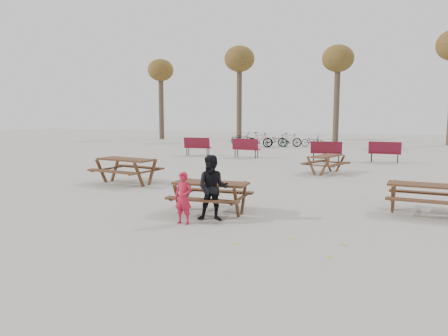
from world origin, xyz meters
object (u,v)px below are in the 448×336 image
(food_tray, at_px, (212,182))
(main_picnic_table, at_px, (211,190))
(picnic_table_north, at_px, (127,171))
(picnic_table_far, at_px, (326,164))
(adult, at_px, (213,188))
(soda_bottle, at_px, (213,180))
(child, at_px, (183,198))
(picnic_table_east, at_px, (425,199))

(food_tray, bearing_deg, main_picnic_table, 127.84)
(picnic_table_north, relative_size, picnic_table_far, 1.20)
(food_tray, xyz_separation_m, adult, (0.23, -0.58, -0.04))
(adult, relative_size, picnic_table_far, 0.89)
(soda_bottle, bearing_deg, picnic_table_far, 76.94)
(child, relative_size, picnic_table_east, 0.68)
(picnic_table_east, height_order, picnic_table_north, picnic_table_north)
(child, distance_m, picnic_table_north, 5.89)
(main_picnic_table, relative_size, adult, 1.19)
(main_picnic_table, distance_m, soda_bottle, 0.32)
(picnic_table_east, relative_size, picnic_table_far, 1.01)
(adult, height_order, picnic_table_north, adult)
(main_picnic_table, bearing_deg, child, -101.40)
(picnic_table_north, bearing_deg, child, -35.38)
(child, bearing_deg, soda_bottle, 76.52)
(child, distance_m, picnic_table_far, 9.28)
(picnic_table_east, distance_m, picnic_table_north, 9.37)
(main_picnic_table, bearing_deg, picnic_table_east, 17.78)
(soda_bottle, distance_m, adult, 0.56)
(food_tray, xyz_separation_m, picnic_table_north, (-4.34, 3.23, -0.35))
(food_tray, distance_m, picnic_table_north, 5.42)
(main_picnic_table, height_order, picnic_table_east, main_picnic_table)
(food_tray, height_order, child, child)
(picnic_table_east, bearing_deg, soda_bottle, -154.30)
(picnic_table_east, xyz_separation_m, picnic_table_far, (-2.99, 6.29, -0.00))
(food_tray, distance_m, child, 1.11)
(soda_bottle, distance_m, picnic_table_north, 5.50)
(food_tray, relative_size, picnic_table_far, 0.11)
(child, relative_size, adult, 0.77)
(picnic_table_far, bearing_deg, child, -173.65)
(picnic_table_east, relative_size, picnic_table_north, 0.85)
(main_picnic_table, distance_m, picnic_table_north, 5.31)
(soda_bottle, bearing_deg, child, -109.00)
(soda_bottle, distance_m, picnic_table_east, 5.17)
(soda_bottle, height_order, picnic_table_north, soda_bottle)
(picnic_table_north, height_order, picnic_table_far, picnic_table_north)
(adult, distance_m, picnic_table_east, 5.20)
(soda_bottle, distance_m, picnic_table_far, 8.25)
(main_picnic_table, xyz_separation_m, picnic_table_far, (1.97, 7.88, -0.22))
(main_picnic_table, distance_m, picnic_table_east, 5.21)
(soda_bottle, xyz_separation_m, child, (-0.34, -0.99, -0.26))
(soda_bottle, xyz_separation_m, adult, (0.18, -0.52, -0.09))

